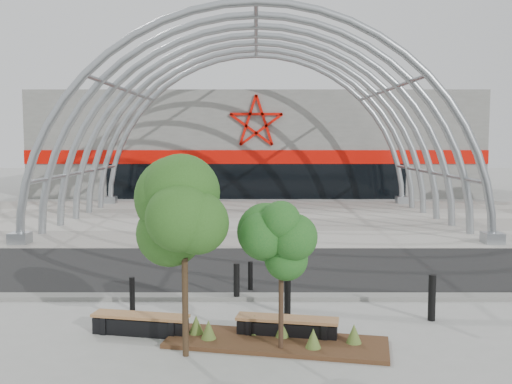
{
  "coord_description": "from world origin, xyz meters",
  "views": [
    {
      "loc": [
        0.01,
        -15.78,
        4.47
      ],
      "look_at": [
        0.0,
        4.0,
        2.6
      ],
      "focal_mm": 40.0,
      "sensor_mm": 36.0,
      "label": 1
    }
  ],
  "objects_px": {
    "street_tree_1": "(281,248)",
    "bollard_2": "(237,282)",
    "street_tree_0": "(184,217)",
    "bench_1": "(287,328)",
    "bench_0": "(140,325)"
  },
  "relations": [
    {
      "from": "street_tree_1",
      "to": "bollard_2",
      "type": "height_order",
      "value": "street_tree_1"
    },
    {
      "from": "street_tree_0",
      "to": "street_tree_1",
      "type": "relative_size",
      "value": 1.3
    },
    {
      "from": "street_tree_0",
      "to": "street_tree_1",
      "type": "height_order",
      "value": "street_tree_0"
    },
    {
      "from": "street_tree_1",
      "to": "bench_1",
      "type": "relative_size",
      "value": 1.31
    },
    {
      "from": "street_tree_0",
      "to": "bench_0",
      "type": "relative_size",
      "value": 1.75
    },
    {
      "from": "street_tree_1",
      "to": "bench_1",
      "type": "height_order",
      "value": "street_tree_1"
    },
    {
      "from": "street_tree_0",
      "to": "bollard_2",
      "type": "height_order",
      "value": "street_tree_0"
    },
    {
      "from": "bench_0",
      "to": "bench_1",
      "type": "relative_size",
      "value": 0.98
    },
    {
      "from": "bench_1",
      "to": "bollard_2",
      "type": "xyz_separation_m",
      "value": [
        -1.23,
        2.98,
        0.29
      ]
    },
    {
      "from": "bench_0",
      "to": "bollard_2",
      "type": "distance_m",
      "value": 3.46
    },
    {
      "from": "street_tree_1",
      "to": "bollard_2",
      "type": "relative_size",
      "value": 2.95
    },
    {
      "from": "bench_0",
      "to": "bollard_2",
      "type": "xyz_separation_m",
      "value": [
        2.1,
        2.73,
        0.29
      ]
    },
    {
      "from": "street_tree_1",
      "to": "bench_1",
      "type": "xyz_separation_m",
      "value": [
        0.18,
        0.83,
        -1.97
      ]
    },
    {
      "from": "street_tree_1",
      "to": "bollard_2",
      "type": "xyz_separation_m",
      "value": [
        -1.06,
        3.81,
        -1.69
      ]
    },
    {
      "from": "street_tree_0",
      "to": "bench_1",
      "type": "height_order",
      "value": "street_tree_0"
    }
  ]
}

